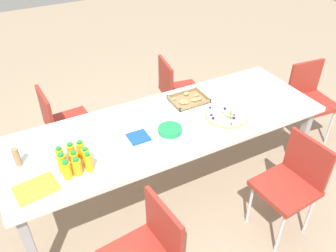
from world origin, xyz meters
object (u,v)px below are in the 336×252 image
Objects in this scene: juice_bottle_5 at (86,157)px; chair_far_left at (62,121)px; juice_bottle_7 at (72,153)px; chair_end at (309,96)px; juice_bottle_1 at (77,167)px; chair_far_right at (176,89)px; juice_bottle_6 at (60,156)px; paper_folder at (36,188)px; chair_near_right at (293,180)px; juice_bottle_0 at (67,170)px; fruit_pizza at (226,115)px; snack_tray at (188,100)px; juice_bottle_4 at (75,160)px; chair_near_left at (148,250)px; plate_stack at (170,130)px; juice_bottle_2 at (89,162)px; napkin_stack at (139,137)px; juice_bottle_8 at (81,150)px; juice_bottle_3 at (62,163)px; cardboard_tube at (17,157)px; party_table at (168,129)px.

chair_far_left is at bearing 88.53° from juice_bottle_5.
juice_bottle_7 is at bearing 133.32° from juice_bottle_5.
chair_end is 6.30× the size of juice_bottle_1.
juice_bottle_6 is (-1.39, -0.89, 0.32)m from chair_far_right.
juice_bottle_1 is 0.28m from paper_folder.
juice_bottle_0 is (-1.51, 0.55, 0.31)m from chair_near_right.
juice_bottle_1 reaches higher than chair_near_right.
juice_bottle_1 is (-0.11, -1.02, 0.31)m from chair_far_left.
juice_bottle_1 is at bearing -176.32° from fruit_pizza.
snack_tray is at bearing 13.51° from juice_bottle_6.
juice_bottle_4 is at bearing 85.80° from juice_bottle_1.
juice_bottle_4 reaches higher than paper_folder.
chair_far_left is at bearing 36.03° from chair_near_right.
plate_stack is (0.53, 0.70, 0.27)m from chair_near_left.
juice_bottle_0 is at bearing 12.31° from chair_end.
juice_bottle_5 is 0.39× the size of fruit_pizza.
juice_bottle_2 is 1.05× the size of juice_bottle_5.
chair_near_right reaches higher than napkin_stack.
chair_far_left is at bearing 80.36° from juice_bottle_0.
juice_bottle_8 reaches higher than chair_near_right.
juice_bottle_3 is 0.43× the size of fruit_pizza.
chair_near_right is 2.35× the size of fruit_pizza.
juice_bottle_7 is at bearing -20.97° from cardboard_tube.
juice_bottle_8 is at bearing 0.81° from juice_bottle_6.
cardboard_tube is (-1.08, 0.16, 0.05)m from plate_stack.
juice_bottle_0 is at bearing -178.13° from juice_bottle_1.
juice_bottle_8 reaches higher than chair_far_right.
fruit_pizza is (-0.07, -0.95, 0.26)m from chair_far_right.
juice_bottle_1 is at bearing -141.54° from juice_bottle_5.
juice_bottle_8 is 0.68m from plate_stack.
juice_bottle_4 is at bearing -9.43° from chair_far_left.
juice_bottle_0 reaches higher than plate_stack.
juice_bottle_1 is 1.01× the size of juice_bottle_4.
juice_bottle_8 is at bearing 176.70° from fruit_pizza.
chair_near_right is 6.30× the size of juice_bottle_1.
juice_bottle_5 reaches higher than napkin_stack.
juice_bottle_6 is 0.46× the size of snack_tray.
napkin_stack reaches higher than party_table.
chair_near_left is at bearing -71.64° from juice_bottle_4.
chair_end is at bearing -6.62° from snack_tray.
juice_bottle_5 is 0.75× the size of plate_stack.
chair_near_left reaches higher than party_table.
paper_folder is at bearing 68.09° from chair_near_right.
juice_bottle_8 is (-0.01, 0.08, 0.00)m from juice_bottle_5.
chair_far_left is at bearing 130.99° from party_table.
juice_bottle_3 is at bearing 155.29° from juice_bottle_2.
chair_far_left is at bearing 140.84° from fruit_pizza.
juice_bottle_0 is 1.00× the size of juice_bottle_5.
juice_bottle_3 reaches higher than chair_near_right.
plate_stack is (-1.72, -0.16, 0.27)m from chair_end.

